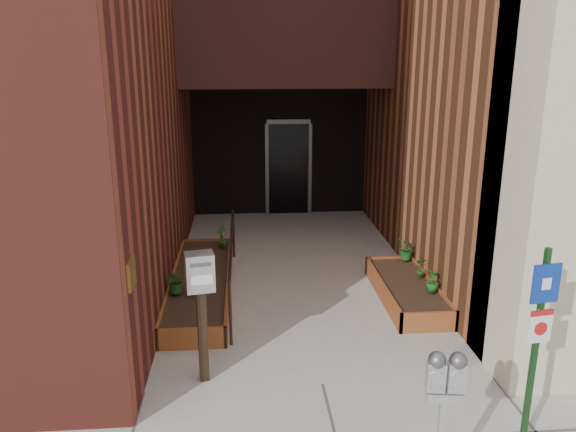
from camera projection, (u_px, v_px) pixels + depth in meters
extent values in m
plane|color=#9E9991|center=(322.00, 385.00, 6.38)|extent=(80.00, 80.00, 0.00)
cube|color=#B7AD8D|center=(553.00, 188.00, 6.16)|extent=(1.10, 1.20, 4.40)
cube|color=black|center=(283.00, 34.00, 11.02)|extent=(4.20, 2.00, 2.00)
cube|color=black|center=(279.00, 149.00, 13.05)|extent=(4.00, 0.30, 3.00)
cube|color=black|center=(289.00, 169.00, 13.02)|extent=(0.90, 0.06, 2.10)
cube|color=#B79338|center=(131.00, 274.00, 5.62)|extent=(0.04, 0.30, 0.30)
cube|color=brown|center=(191.00, 339.00, 7.10)|extent=(0.90, 0.04, 0.30)
cube|color=brown|center=(207.00, 247.00, 10.51)|extent=(0.90, 0.04, 0.30)
cube|color=brown|center=(173.00, 285.00, 8.77)|extent=(0.04, 3.60, 0.30)
cube|color=brown|center=(228.00, 283.00, 8.84)|extent=(0.04, 3.60, 0.30)
cube|color=black|center=(201.00, 285.00, 8.81)|extent=(0.82, 3.52, 0.26)
cube|color=brown|center=(429.00, 322.00, 7.53)|extent=(0.80, 0.04, 0.30)
cube|color=brown|center=(389.00, 265.00, 9.60)|extent=(0.80, 0.04, 0.30)
cube|color=brown|center=(382.00, 291.00, 8.54)|extent=(0.04, 2.20, 0.30)
cube|color=brown|center=(431.00, 289.00, 8.60)|extent=(0.04, 2.20, 0.30)
cube|color=black|center=(406.00, 291.00, 8.57)|extent=(0.72, 2.12, 0.26)
cylinder|color=black|center=(230.00, 313.00, 7.13)|extent=(0.04, 0.04, 0.90)
cylinder|color=black|center=(234.00, 234.00, 10.29)|extent=(0.04, 0.04, 0.90)
cylinder|color=black|center=(231.00, 240.00, 8.59)|extent=(0.04, 3.30, 0.04)
cube|color=#AEAEB0|center=(445.00, 396.00, 4.47)|extent=(0.30, 0.15, 0.08)
cube|color=#AEAEB0|center=(436.00, 376.00, 4.42)|extent=(0.16, 0.11, 0.25)
sphere|color=#59595B|center=(437.00, 360.00, 4.38)|extent=(0.14, 0.14, 0.14)
cube|color=white|center=(437.00, 378.00, 4.37)|extent=(0.09, 0.02, 0.05)
cube|color=#B21414|center=(436.00, 386.00, 4.39)|extent=(0.09, 0.02, 0.03)
cube|color=#AEAEB0|center=(457.00, 377.00, 4.41)|extent=(0.16, 0.11, 0.25)
sphere|color=#59595B|center=(458.00, 361.00, 4.37)|extent=(0.14, 0.14, 0.14)
cube|color=white|center=(458.00, 378.00, 4.36)|extent=(0.09, 0.02, 0.05)
cube|color=#B21414|center=(458.00, 387.00, 4.38)|extent=(0.09, 0.02, 0.03)
cube|color=#133615|center=(534.00, 352.00, 5.10)|extent=(0.05, 0.05, 2.01)
cube|color=navy|center=(546.00, 284.00, 4.89)|extent=(0.27, 0.06, 0.37)
cube|color=white|center=(546.00, 284.00, 4.88)|extent=(0.09, 0.02, 0.11)
cube|color=white|center=(540.00, 326.00, 5.00)|extent=(0.23, 0.05, 0.32)
cube|color=#B21414|center=(542.00, 313.00, 4.96)|extent=(0.23, 0.05, 0.05)
cylinder|color=#B21414|center=(541.00, 329.00, 5.00)|extent=(0.13, 0.03, 0.13)
cube|color=black|center=(203.00, 335.00, 6.33)|extent=(0.12, 0.12, 1.13)
cube|color=silver|center=(200.00, 272.00, 6.11)|extent=(0.34, 0.28, 0.43)
cube|color=#59595B|center=(201.00, 265.00, 5.97)|extent=(0.22, 0.05, 0.04)
cube|color=white|center=(201.00, 280.00, 6.02)|extent=(0.24, 0.06, 0.10)
imported|color=#1D5217|center=(176.00, 280.00, 8.07)|extent=(0.46, 0.46, 0.36)
imported|color=#285C1A|center=(192.00, 281.00, 8.06)|extent=(0.25, 0.25, 0.35)
imported|color=#1E4F16|center=(206.00, 257.00, 9.06)|extent=(0.25, 0.25, 0.33)
imported|color=#275C1A|center=(222.00, 236.00, 10.00)|extent=(0.29, 0.29, 0.39)
imported|color=#185418|center=(432.00, 280.00, 8.11)|extent=(0.23, 0.23, 0.33)
imported|color=#1B5217|center=(421.00, 267.00, 8.63)|extent=(0.18, 0.18, 0.33)
imported|color=#1B5518|center=(406.00, 249.00, 9.35)|extent=(0.47, 0.47, 0.37)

